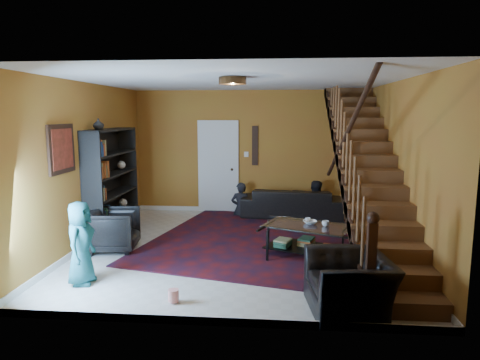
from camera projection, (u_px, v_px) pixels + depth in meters
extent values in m
plane|color=beige|center=(238.00, 248.00, 7.33)|extent=(5.50, 5.50, 0.00)
plane|color=#A37524|center=(249.00, 152.00, 9.82)|extent=(5.20, 0.00, 5.20)
plane|color=#A37524|center=(213.00, 199.00, 4.41)|extent=(5.20, 0.00, 5.20)
plane|color=#A37524|center=(87.00, 165.00, 7.33)|extent=(0.00, 5.50, 5.50)
plane|color=#A37524|center=(398.00, 168.00, 6.89)|extent=(0.00, 5.50, 5.50)
plane|color=white|center=(238.00, 81.00, 6.90)|extent=(5.50, 5.50, 0.00)
cube|color=silver|center=(248.00, 210.00, 10.02)|extent=(5.20, 0.02, 0.10)
cube|color=silver|center=(92.00, 241.00, 7.54)|extent=(0.02, 5.50, 0.10)
cube|color=#A37524|center=(368.00, 173.00, 6.95)|extent=(0.95, 4.92, 2.83)
cube|color=black|center=(339.00, 168.00, 6.97)|extent=(0.04, 5.02, 3.02)
cylinder|color=black|center=(342.00, 140.00, 6.90)|extent=(0.07, 4.20, 2.44)
cube|color=black|center=(370.00, 271.00, 4.74)|extent=(0.10, 0.10, 1.10)
cube|color=black|center=(112.00, 183.00, 7.97)|extent=(0.35, 1.80, 2.00)
cube|color=black|center=(114.00, 214.00, 8.06)|extent=(0.35, 1.72, 0.03)
cube|color=black|center=(112.00, 174.00, 7.95)|extent=(0.35, 1.72, 0.03)
cube|color=silver|center=(218.00, 168.00, 9.91)|extent=(0.82, 0.05, 2.05)
cube|color=maroon|center=(61.00, 149.00, 6.39)|extent=(0.04, 0.74, 0.74)
cube|color=black|center=(255.00, 146.00, 9.77)|extent=(0.14, 0.03, 0.90)
cylinder|color=#3F2814|center=(233.00, 81.00, 6.12)|extent=(0.40, 0.40, 0.10)
cube|color=#490D0E|center=(255.00, 240.00, 7.75)|extent=(4.30, 4.68, 0.02)
imported|color=black|center=(292.00, 203.00, 9.46)|extent=(2.27, 1.06, 0.64)
imported|color=black|center=(114.00, 230.00, 7.13)|extent=(0.87, 0.85, 0.71)
imported|color=black|center=(349.00, 284.00, 4.94)|extent=(1.00, 1.11, 0.65)
imported|color=black|center=(241.00, 209.00, 9.63)|extent=(0.46, 0.32, 1.21)
imported|color=black|center=(315.00, 209.00, 9.49)|extent=(0.65, 0.53, 1.27)
imported|color=#195162|center=(80.00, 243.00, 5.70)|extent=(0.38, 0.57, 1.13)
cube|color=black|center=(267.00, 246.00, 6.59)|extent=(0.04, 0.04, 0.50)
cube|color=black|center=(350.00, 248.00, 6.49)|extent=(0.04, 0.04, 0.50)
cube|color=black|center=(268.00, 234.00, 7.29)|extent=(0.04, 0.04, 0.50)
cube|color=black|center=(343.00, 235.00, 7.19)|extent=(0.04, 0.04, 0.50)
cube|color=black|center=(307.00, 247.00, 6.91)|extent=(1.44, 1.14, 0.02)
cube|color=silver|center=(307.00, 226.00, 6.85)|extent=(1.52, 1.22, 0.02)
imported|color=#999999|center=(325.00, 223.00, 6.79)|extent=(0.12, 0.12, 0.09)
imported|color=#999999|center=(308.00, 220.00, 7.00)|extent=(0.12, 0.12, 0.08)
imported|color=#999999|center=(310.00, 222.00, 6.94)|extent=(0.25, 0.25, 0.05)
imported|color=#999999|center=(98.00, 124.00, 7.31)|extent=(0.18, 0.18, 0.19)
cylinder|color=red|center=(173.00, 295.00, 5.17)|extent=(0.16, 0.16, 0.15)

